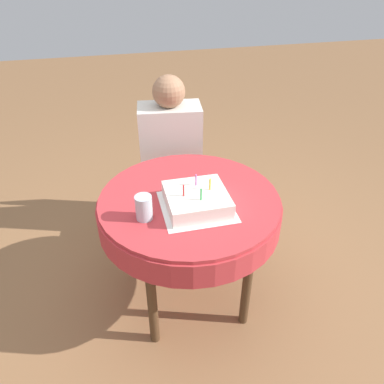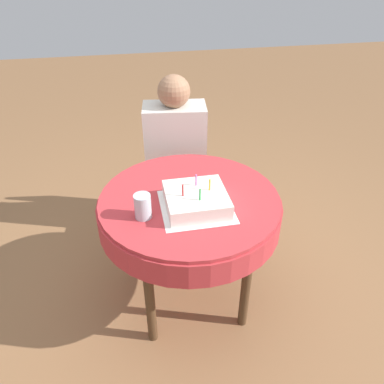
% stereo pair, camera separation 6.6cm
% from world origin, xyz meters
% --- Properties ---
extents(ground_plane, '(12.00, 12.00, 0.00)m').
position_xyz_m(ground_plane, '(0.00, 0.00, 0.00)').
color(ground_plane, '#8C603D').
extents(dining_table, '(0.93, 0.93, 0.72)m').
position_xyz_m(dining_table, '(0.00, 0.00, 0.63)').
color(dining_table, '#BC3338').
rests_on(dining_table, ground_plane).
extents(chair, '(0.47, 0.47, 0.90)m').
position_xyz_m(chair, '(0.05, 0.77, 0.49)').
color(chair, '#A37A4C').
rests_on(chair, ground_plane).
extents(person, '(0.42, 0.36, 1.13)m').
position_xyz_m(person, '(0.03, 0.67, 0.69)').
color(person, '#9E7051').
rests_on(person, ground_plane).
extents(napkin, '(0.34, 0.34, 0.00)m').
position_xyz_m(napkin, '(0.02, -0.09, 0.72)').
color(napkin, white).
rests_on(napkin, dining_table).
extents(birthday_cake, '(0.29, 0.29, 0.14)m').
position_xyz_m(birthday_cake, '(0.02, -0.09, 0.76)').
color(birthday_cake, white).
rests_on(birthday_cake, dining_table).
extents(drinking_glass, '(0.08, 0.08, 0.12)m').
position_xyz_m(drinking_glass, '(-0.24, -0.12, 0.78)').
color(drinking_glass, silver).
rests_on(drinking_glass, dining_table).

